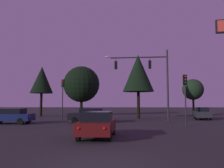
{
  "coord_description": "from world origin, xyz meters",
  "views": [
    {
      "loc": [
        0.64,
        -7.57,
        2.0
      ],
      "look_at": [
        -0.05,
        14.53,
        3.9
      ],
      "focal_mm": 36.22,
      "sensor_mm": 36.0,
      "label": 1
    }
  ],
  "objects_px": {
    "traffic_signal_mast_arm": "(150,73)",
    "car_crossing_right": "(90,115)",
    "traffic_light_corner_left": "(185,90)",
    "tree_right_cluster": "(82,84)",
    "car_nearside_lane": "(98,124)",
    "tree_left_far": "(193,90)",
    "car_far_lane": "(202,113)",
    "traffic_light_corner_right": "(63,92)",
    "tree_behind_sign": "(42,80)",
    "tree_center_horizon": "(138,73)",
    "car_crossing_left": "(11,116)"
  },
  "relations": [
    {
      "from": "tree_center_horizon",
      "to": "tree_right_cluster",
      "type": "xyz_separation_m",
      "value": [
        -8.73,
        7.1,
        -0.85
      ]
    },
    {
      "from": "traffic_signal_mast_arm",
      "to": "car_crossing_right",
      "type": "height_order",
      "value": "traffic_signal_mast_arm"
    },
    {
      "from": "traffic_light_corner_right",
      "to": "tree_left_far",
      "type": "distance_m",
      "value": 21.97
    },
    {
      "from": "traffic_signal_mast_arm",
      "to": "car_far_lane",
      "type": "relative_size",
      "value": 1.64
    },
    {
      "from": "traffic_signal_mast_arm",
      "to": "tree_right_cluster",
      "type": "distance_m",
      "value": 15.63
    },
    {
      "from": "car_crossing_left",
      "to": "tree_right_cluster",
      "type": "height_order",
      "value": "tree_right_cluster"
    },
    {
      "from": "traffic_light_corner_left",
      "to": "car_nearside_lane",
      "type": "xyz_separation_m",
      "value": [
        -7.14,
        -6.77,
        -2.41
      ]
    },
    {
      "from": "car_crossing_right",
      "to": "tree_behind_sign",
      "type": "height_order",
      "value": "tree_behind_sign"
    },
    {
      "from": "traffic_light_corner_right",
      "to": "car_crossing_right",
      "type": "xyz_separation_m",
      "value": [
        3.59,
        -2.61,
        -2.58
      ]
    },
    {
      "from": "car_crossing_left",
      "to": "tree_behind_sign",
      "type": "height_order",
      "value": "tree_behind_sign"
    },
    {
      "from": "traffic_signal_mast_arm",
      "to": "tree_behind_sign",
      "type": "bearing_deg",
      "value": 146.2
    },
    {
      "from": "tree_behind_sign",
      "to": "traffic_light_corner_right",
      "type": "bearing_deg",
      "value": -57.63
    },
    {
      "from": "traffic_light_corner_right",
      "to": "tree_left_far",
      "type": "bearing_deg",
      "value": 31.08
    },
    {
      "from": "traffic_light_corner_left",
      "to": "car_nearside_lane",
      "type": "height_order",
      "value": "traffic_light_corner_left"
    },
    {
      "from": "car_crossing_left",
      "to": "tree_center_horizon",
      "type": "height_order",
      "value": "tree_center_horizon"
    },
    {
      "from": "traffic_light_corner_right",
      "to": "car_crossing_right",
      "type": "relative_size",
      "value": 1.05
    },
    {
      "from": "traffic_light_corner_right",
      "to": "car_crossing_right",
      "type": "distance_m",
      "value": 5.14
    },
    {
      "from": "car_crossing_left",
      "to": "tree_left_far",
      "type": "height_order",
      "value": "tree_left_far"
    },
    {
      "from": "tree_left_far",
      "to": "car_crossing_right",
      "type": "bearing_deg",
      "value": -137.5
    },
    {
      "from": "traffic_light_corner_left",
      "to": "car_far_lane",
      "type": "height_order",
      "value": "traffic_light_corner_left"
    },
    {
      "from": "car_far_lane",
      "to": "traffic_signal_mast_arm",
      "type": "bearing_deg",
      "value": -147.57
    },
    {
      "from": "car_nearside_lane",
      "to": "tree_behind_sign",
      "type": "height_order",
      "value": "tree_behind_sign"
    },
    {
      "from": "tree_behind_sign",
      "to": "tree_center_horizon",
      "type": "relative_size",
      "value": 0.92
    },
    {
      "from": "traffic_light_corner_left",
      "to": "tree_behind_sign",
      "type": "distance_m",
      "value": 23.44
    },
    {
      "from": "car_far_lane",
      "to": "car_crossing_right",
      "type": "bearing_deg",
      "value": -158.08
    },
    {
      "from": "traffic_signal_mast_arm",
      "to": "traffic_light_corner_left",
      "type": "height_order",
      "value": "traffic_signal_mast_arm"
    },
    {
      "from": "traffic_light_corner_left",
      "to": "car_nearside_lane",
      "type": "relative_size",
      "value": 1.04
    },
    {
      "from": "traffic_light_corner_right",
      "to": "car_nearside_lane",
      "type": "xyz_separation_m",
      "value": [
        5.35,
        -12.8,
        -2.58
      ]
    },
    {
      "from": "tree_left_far",
      "to": "tree_right_cluster",
      "type": "distance_m",
      "value": 18.41
    },
    {
      "from": "traffic_signal_mast_arm",
      "to": "tree_right_cluster",
      "type": "xyz_separation_m",
      "value": [
        -9.58,
        12.35,
        -0.14
      ]
    },
    {
      "from": "car_far_lane",
      "to": "tree_behind_sign",
      "type": "distance_m",
      "value": 23.85
    },
    {
      "from": "car_crossing_right",
      "to": "tree_left_far",
      "type": "height_order",
      "value": "tree_left_far"
    },
    {
      "from": "car_nearside_lane",
      "to": "tree_left_far",
      "type": "bearing_deg",
      "value": 60.87
    },
    {
      "from": "traffic_light_corner_left",
      "to": "car_crossing_right",
      "type": "height_order",
      "value": "traffic_light_corner_left"
    },
    {
      "from": "traffic_light_corner_right",
      "to": "car_crossing_left",
      "type": "bearing_deg",
      "value": -133.68
    },
    {
      "from": "traffic_light_corner_right",
      "to": "tree_left_far",
      "type": "relative_size",
      "value": 0.8
    },
    {
      "from": "traffic_light_corner_right",
      "to": "tree_right_cluster",
      "type": "relative_size",
      "value": 0.59
    },
    {
      "from": "traffic_light_corner_left",
      "to": "tree_right_cluster",
      "type": "xyz_separation_m",
      "value": [
        -12.06,
        16.72,
        1.92
      ]
    },
    {
      "from": "tree_left_far",
      "to": "car_crossing_left",
      "type": "bearing_deg",
      "value": -145.74
    },
    {
      "from": "car_crossing_right",
      "to": "car_nearside_lane",
      "type": "bearing_deg",
      "value": -80.19
    },
    {
      "from": "car_far_lane",
      "to": "tree_center_horizon",
      "type": "xyz_separation_m",
      "value": [
        -7.89,
        0.78,
        5.18
      ]
    },
    {
      "from": "car_nearside_lane",
      "to": "tree_center_horizon",
      "type": "distance_m",
      "value": 17.6
    },
    {
      "from": "traffic_light_corner_right",
      "to": "tree_center_horizon",
      "type": "height_order",
      "value": "tree_center_horizon"
    },
    {
      "from": "car_far_lane",
      "to": "tree_right_cluster",
      "type": "relative_size",
      "value": 0.59
    },
    {
      "from": "tree_behind_sign",
      "to": "tree_right_cluster",
      "type": "height_order",
      "value": "tree_right_cluster"
    },
    {
      "from": "car_nearside_lane",
      "to": "car_far_lane",
      "type": "distance_m",
      "value": 19.5
    },
    {
      "from": "traffic_signal_mast_arm",
      "to": "car_nearside_lane",
      "type": "height_order",
      "value": "traffic_signal_mast_arm"
    },
    {
      "from": "traffic_signal_mast_arm",
      "to": "traffic_light_corner_right",
      "type": "height_order",
      "value": "traffic_signal_mast_arm"
    },
    {
      "from": "car_crossing_left",
      "to": "car_far_lane",
      "type": "relative_size",
      "value": 0.94
    },
    {
      "from": "car_crossing_right",
      "to": "tree_center_horizon",
      "type": "relative_size",
      "value": 0.54
    }
  ]
}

